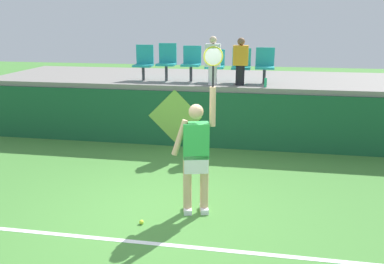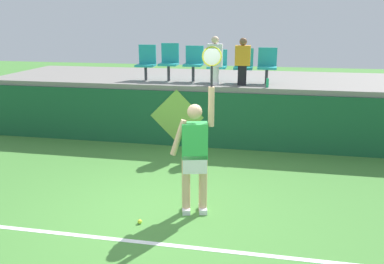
% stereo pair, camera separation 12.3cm
% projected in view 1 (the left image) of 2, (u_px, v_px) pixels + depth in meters
% --- Properties ---
extents(ground_plane, '(40.00, 40.00, 0.00)m').
position_uv_depth(ground_plane, '(164.00, 213.00, 6.04)').
color(ground_plane, '#478438').
extents(court_back_wall, '(11.11, 0.20, 1.31)m').
position_uv_depth(court_back_wall, '(198.00, 119.00, 9.05)').
color(court_back_wall, '#195633').
rests_on(court_back_wall, ground_plane).
extents(spectator_platform, '(11.11, 3.15, 0.12)m').
position_uv_depth(spectator_platform, '(207.00, 79.00, 10.29)').
color(spectator_platform, gray).
rests_on(spectator_platform, court_back_wall).
extents(court_baseline_stripe, '(10.00, 0.08, 0.01)m').
position_uv_depth(court_baseline_stripe, '(148.00, 243.00, 5.22)').
color(court_baseline_stripe, white).
rests_on(court_baseline_stripe, ground_plane).
extents(tennis_player, '(0.74, 0.34, 2.53)m').
position_uv_depth(tennis_player, '(196.00, 153.00, 5.81)').
color(tennis_player, white).
rests_on(tennis_player, ground_plane).
extents(tennis_ball, '(0.07, 0.07, 0.07)m').
position_uv_depth(tennis_ball, '(141.00, 222.00, 5.70)').
color(tennis_ball, '#D1E533').
rests_on(tennis_ball, ground_plane).
extents(water_bottle, '(0.06, 0.06, 0.20)m').
position_uv_depth(water_bottle, '(265.00, 83.00, 8.67)').
color(water_bottle, '#26B272').
rests_on(water_bottle, spectator_platform).
extents(stadium_chair_0, '(0.44, 0.42, 0.86)m').
position_uv_depth(stadium_chair_0, '(144.00, 61.00, 9.65)').
color(stadium_chair_0, '#38383D').
rests_on(stadium_chair_0, spectator_platform).
extents(stadium_chair_1, '(0.44, 0.42, 0.90)m').
position_uv_depth(stadium_chair_1, '(167.00, 60.00, 9.54)').
color(stadium_chair_1, '#38383D').
rests_on(stadium_chair_1, spectator_platform).
extents(stadium_chair_2, '(0.44, 0.42, 0.85)m').
position_uv_depth(stadium_chair_2, '(191.00, 62.00, 9.44)').
color(stadium_chair_2, '#38383D').
rests_on(stadium_chair_2, spectator_platform).
extents(stadium_chair_3, '(0.44, 0.42, 0.76)m').
position_uv_depth(stadium_chair_3, '(215.00, 64.00, 9.36)').
color(stadium_chair_3, '#38383D').
rests_on(stadium_chair_3, spectator_platform).
extents(stadium_chair_4, '(0.44, 0.42, 0.80)m').
position_uv_depth(stadium_chair_4, '(241.00, 64.00, 9.26)').
color(stadium_chair_4, '#38383D').
rests_on(stadium_chair_4, spectator_platform).
extents(stadium_chair_5, '(0.44, 0.42, 0.82)m').
position_uv_depth(stadium_chair_5, '(265.00, 64.00, 9.16)').
color(stadium_chair_5, '#38383D').
rests_on(stadium_chair_5, spectator_platform).
extents(spectator_0, '(0.34, 0.20, 1.10)m').
position_uv_depth(spectator_0, '(213.00, 60.00, 8.88)').
color(spectator_0, white).
rests_on(spectator_0, spectator_platform).
extents(spectator_1, '(0.34, 0.20, 1.07)m').
position_uv_depth(spectator_1, '(241.00, 61.00, 8.83)').
color(spectator_1, black).
rests_on(spectator_1, spectator_platform).
extents(wall_signage_mount, '(1.27, 0.01, 1.36)m').
position_uv_depth(wall_signage_mount, '(175.00, 146.00, 9.21)').
color(wall_signage_mount, '#195633').
rests_on(wall_signage_mount, ground_plane).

